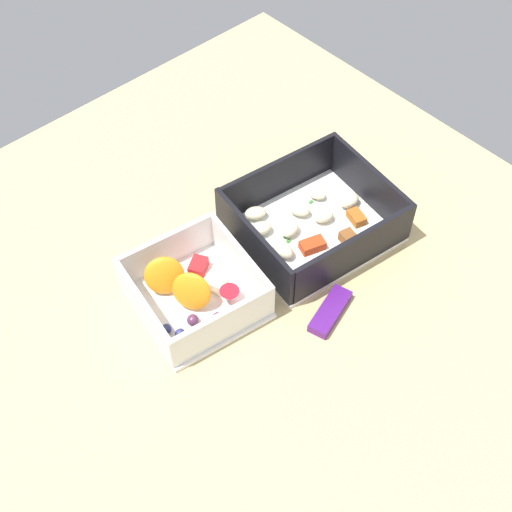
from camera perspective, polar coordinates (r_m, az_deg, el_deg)
table_surface at (r=86.29cm, az=-0.88°, el=-1.50°), size 80.00×80.00×2.00cm
pasta_container at (r=87.87cm, az=4.66°, el=2.85°), size 20.86×18.52×6.74cm
fruit_bowl at (r=81.22cm, az=-5.23°, el=-2.94°), size 15.54×15.64×5.72cm
candy_bar at (r=81.59cm, az=6.17°, el=-4.58°), size 7.39×4.29×1.20cm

